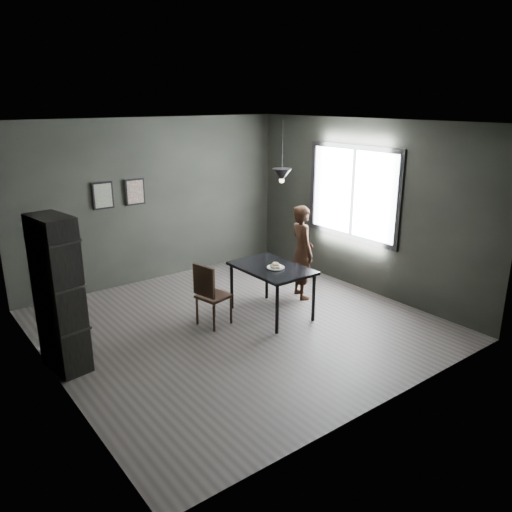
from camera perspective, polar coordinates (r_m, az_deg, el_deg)
ground at (r=7.20m, az=-1.99°, el=-7.84°), size 5.00×5.00×0.00m
back_wall at (r=8.83m, az=-11.59°, el=6.19°), size 5.00×0.10×2.80m
ceiling at (r=6.51m, az=-2.26°, el=15.03°), size 5.00×5.00×0.02m
window_assembly at (r=8.44m, az=10.99°, el=7.10°), size 0.04×1.96×1.56m
cafe_table at (r=7.28m, az=1.80°, el=-1.83°), size 0.80×1.20×0.75m
white_plate at (r=7.19m, az=2.26°, el=-1.36°), size 0.23×0.23×0.01m
donut_pile at (r=7.18m, az=2.27°, el=-1.12°), size 0.19×0.19×0.08m
woman at (r=7.95m, az=5.28°, el=0.45°), size 0.52×0.64×1.51m
wood_chair at (r=6.99m, az=-5.36°, el=-4.05°), size 0.47×0.47×0.92m
shelf_unit at (r=6.17m, az=-21.60°, el=-4.17°), size 0.45×0.67×1.87m
pendant_lamp at (r=7.18m, az=2.97°, el=9.24°), size 0.28×0.28×0.86m
framed_print_left at (r=8.42m, az=-17.10°, el=6.62°), size 0.34×0.04×0.44m
framed_print_right at (r=8.62m, az=-13.67°, el=7.14°), size 0.34×0.04×0.44m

